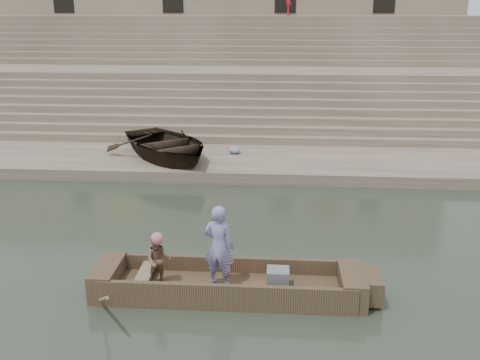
# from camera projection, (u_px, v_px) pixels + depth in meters

# --- Properties ---
(ground) EXTENTS (120.00, 120.00, 0.00)m
(ground) POSITION_uv_depth(u_px,v_px,m) (75.00, 261.00, 12.89)
(ground) COLOR #252E23
(ground) RESTS_ON ground
(lower_landing) EXTENTS (32.00, 4.00, 0.40)m
(lower_landing) POSITION_uv_depth(u_px,v_px,m) (151.00, 161.00, 20.43)
(lower_landing) COLOR gray
(lower_landing) RESTS_ON ground
(mid_landing) EXTENTS (32.00, 3.00, 2.80)m
(mid_landing) POSITION_uv_depth(u_px,v_px,m) (184.00, 97.00, 27.18)
(mid_landing) COLOR gray
(mid_landing) RESTS_ON ground
(upper_landing) EXTENTS (32.00, 3.00, 5.20)m
(upper_landing) POSITION_uv_depth(u_px,v_px,m) (203.00, 59.00, 33.46)
(upper_landing) COLOR gray
(upper_landing) RESTS_ON ground
(ghat_steps) EXTENTS (32.00, 11.00, 5.20)m
(ghat_steps) POSITION_uv_depth(u_px,v_px,m) (189.00, 84.00, 28.67)
(ghat_steps) COLOR gray
(ghat_steps) RESTS_ON ground
(building_wall) EXTENTS (32.00, 5.07, 11.20)m
(building_wall) POSITION_uv_depth(u_px,v_px,m) (210.00, 8.00, 36.34)
(building_wall) COLOR #9C896A
(building_wall) RESTS_ON ground
(main_rowboat) EXTENTS (5.00, 1.30, 0.22)m
(main_rowboat) POSITION_uv_depth(u_px,v_px,m) (228.00, 290.00, 11.39)
(main_rowboat) COLOR brown
(main_rowboat) RESTS_ON ground
(rowboat_trim) EXTENTS (6.04, 2.63, 1.76)m
(rowboat_trim) POSITION_uv_depth(u_px,v_px,m) (238.00, 282.00, 11.31)
(rowboat_trim) COLOR brown
(rowboat_trim) RESTS_ON ground
(standing_man) EXTENTS (0.72, 0.56, 1.77)m
(standing_man) POSITION_uv_depth(u_px,v_px,m) (219.00, 246.00, 11.09)
(standing_man) COLOR navy
(standing_man) RESTS_ON main_rowboat
(rowing_man) EXTENTS (0.60, 0.51, 1.09)m
(rowing_man) POSITION_uv_depth(u_px,v_px,m) (158.00, 260.00, 11.23)
(rowing_man) COLOR #25714C
(rowing_man) RESTS_ON main_rowboat
(television) EXTENTS (0.46, 0.42, 0.40)m
(television) POSITION_uv_depth(u_px,v_px,m) (277.00, 278.00, 11.23)
(television) COLOR slate
(television) RESTS_ON main_rowboat
(beached_rowboat) EXTENTS (5.72, 6.00, 1.01)m
(beached_rowboat) POSITION_uv_depth(u_px,v_px,m) (166.00, 145.00, 19.96)
(beached_rowboat) COLOR #2D2116
(beached_rowboat) RESTS_ON lower_landing
(pedestrian) EXTENTS (0.72, 1.14, 1.68)m
(pedestrian) POSITION_uv_depth(u_px,v_px,m) (290.00, 0.00, 31.86)
(pedestrian) COLOR maroon
(pedestrian) RESTS_ON upper_landing
(cloth_bundles) EXTENTS (13.25, 1.00, 0.26)m
(cloth_bundles) POSITION_uv_depth(u_px,v_px,m) (108.00, 148.00, 20.98)
(cloth_bundles) COLOR #3F5999
(cloth_bundles) RESTS_ON lower_landing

